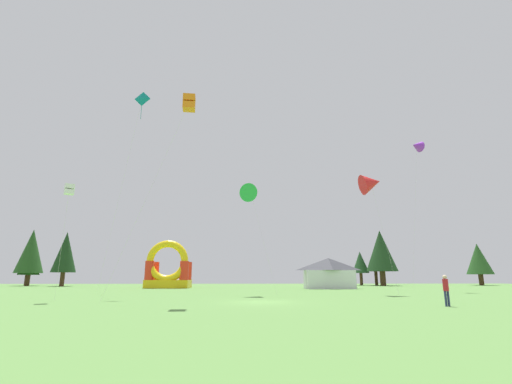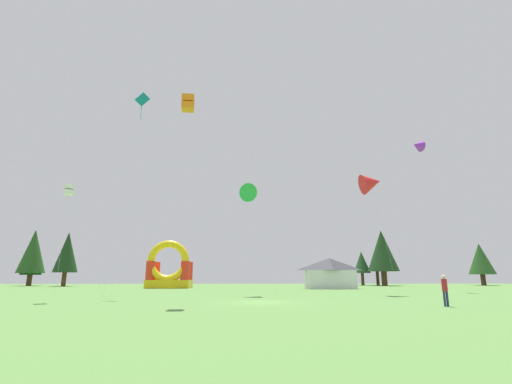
% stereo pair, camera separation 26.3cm
% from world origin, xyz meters
% --- Properties ---
extents(ground_plane, '(120.00, 120.00, 0.00)m').
position_xyz_m(ground_plane, '(0.00, 0.00, 0.00)').
color(ground_plane, '#5B8C42').
extents(kite_purple_delta, '(1.89, 3.78, 19.32)m').
position_xyz_m(kite_purple_delta, '(21.51, 18.48, 18.53)').
color(kite_purple_delta, purple).
rests_on(kite_purple_delta, ground_plane).
extents(kite_red_delta, '(2.43, 5.74, 12.63)m').
position_xyz_m(kite_red_delta, '(12.13, 10.60, 11.34)').
color(kite_red_delta, red).
rests_on(kite_red_delta, ground_plane).
extents(kite_teal_diamond, '(5.63, 6.61, 19.57)m').
position_xyz_m(kite_teal_diamond, '(-11.60, 7.43, 18.84)').
color(kite_teal_diamond, '#0C7F7A').
rests_on(kite_teal_diamond, ground_plane).
extents(kite_orange_box, '(5.59, 0.96, 14.91)m').
position_xyz_m(kite_orange_box, '(-5.51, -1.12, 14.33)').
color(kite_orange_box, orange).
rests_on(kite_orange_box, ground_plane).
extents(kite_white_box, '(1.14, 1.57, 8.67)m').
position_xyz_m(kite_white_box, '(-14.80, 1.54, 8.26)').
color(kite_white_box, white).
rests_on(kite_white_box, ground_plane).
extents(kite_green_delta, '(3.69, 2.46, 11.02)m').
position_xyz_m(kite_green_delta, '(-0.60, 9.85, 9.98)').
color(kite_green_delta, green).
rests_on(kite_green_delta, ground_plane).
extents(person_far_side, '(0.34, 0.34, 1.84)m').
position_xyz_m(person_far_side, '(10.86, -3.99, 1.09)').
color(person_far_side, navy).
rests_on(person_far_side, ground_plane).
extents(inflatable_red_slide, '(6.43, 4.68, 6.99)m').
position_xyz_m(inflatable_red_slide, '(-12.55, 30.19, 2.38)').
color(inflatable_red_slide, yellow).
rests_on(inflatable_red_slide, ground_plane).
extents(festival_tent, '(6.76, 3.55, 4.27)m').
position_xyz_m(festival_tent, '(10.96, 26.58, 2.14)').
color(festival_tent, silver).
rests_on(festival_tent, ground_plane).
extents(tree_row_0, '(3.63, 3.63, 7.05)m').
position_xyz_m(tree_row_0, '(-40.56, 43.64, 4.46)').
color(tree_row_0, '#4C331E').
rests_on(tree_row_0, ground_plane).
extents(tree_row_1, '(4.82, 4.82, 10.26)m').
position_xyz_m(tree_row_1, '(-40.45, 43.31, 6.21)').
color(tree_row_1, '#4C331E').
rests_on(tree_row_1, ground_plane).
extents(tree_row_2, '(4.10, 4.10, 9.43)m').
position_xyz_m(tree_row_2, '(-32.74, 40.16, 5.85)').
color(tree_row_2, '#4C331E').
rests_on(tree_row_2, ground_plane).
extents(tree_row_3, '(3.21, 3.21, 6.42)m').
position_xyz_m(tree_row_3, '(21.64, 45.33, 4.31)').
color(tree_row_3, '#4C331E').
rests_on(tree_row_3, ground_plane).
extents(tree_row_4, '(3.26, 3.26, 6.73)m').
position_xyz_m(tree_row_4, '(24.26, 44.44, 4.61)').
color(tree_row_4, '#4C331E').
rests_on(tree_row_4, ground_plane).
extents(tree_row_5, '(5.70, 5.70, 10.21)m').
position_xyz_m(tree_row_5, '(24.64, 42.05, 6.35)').
color(tree_row_5, '#4C331E').
rests_on(tree_row_5, ground_plane).
extents(tree_row_6, '(4.76, 4.76, 7.94)m').
position_xyz_m(tree_row_6, '(44.47, 43.92, 4.95)').
color(tree_row_6, '#4C331E').
rests_on(tree_row_6, ground_plane).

